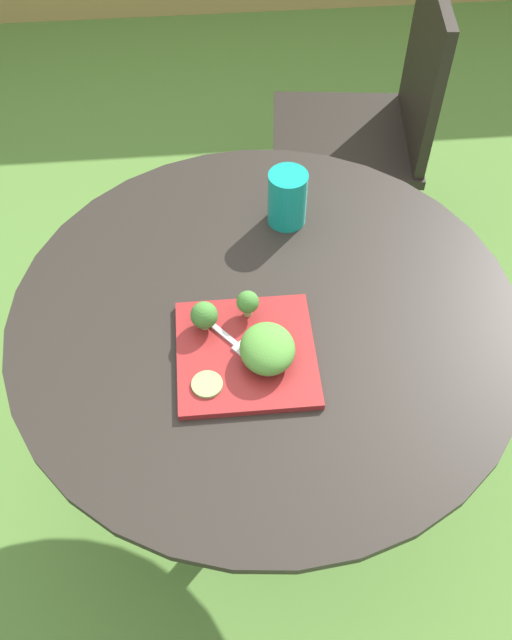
% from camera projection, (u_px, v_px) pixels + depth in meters
% --- Properties ---
extents(ground_plane, '(12.00, 12.00, 0.00)m').
position_uv_depth(ground_plane, '(263.00, 479.00, 1.90)').
color(ground_plane, '#568438').
extents(patio_table, '(0.99, 0.99, 0.73)m').
position_uv_depth(patio_table, '(264.00, 380.00, 1.51)').
color(patio_table, '#28231E').
rests_on(patio_table, ground_plane).
extents(patio_chair, '(0.49, 0.49, 0.90)m').
position_uv_depth(patio_chair, '(378.00, 113.00, 2.07)').
color(patio_chair, black).
rests_on(patio_chair, ground_plane).
extents(salad_plate, '(0.25, 0.25, 0.01)m').
position_uv_depth(salad_plate, '(246.00, 353.00, 1.26)').
color(salad_plate, maroon).
rests_on(salad_plate, patio_table).
extents(drinking_glass, '(0.08, 0.08, 0.12)m').
position_uv_depth(drinking_glass, '(287.00, 200.00, 1.44)').
color(drinking_glass, '#149989').
rests_on(drinking_glass, patio_table).
extents(fork, '(0.11, 0.13, 0.00)m').
position_uv_depth(fork, '(230.00, 339.00, 1.27)').
color(fork, silver).
rests_on(fork, salad_plate).
extents(lettuce_mound, '(0.10, 0.11, 0.06)m').
position_uv_depth(lettuce_mound, '(267.00, 349.00, 1.22)').
color(lettuce_mound, '#519338').
rests_on(lettuce_mound, salad_plate).
extents(broccoli_floret_0, '(0.04, 0.04, 0.06)m').
position_uv_depth(broccoli_floret_0, '(248.00, 302.00, 1.28)').
color(broccoli_floret_0, '#99B770').
rests_on(broccoli_floret_0, salad_plate).
extents(broccoli_floret_1, '(0.05, 0.05, 0.06)m').
position_uv_depth(broccoli_floret_1, '(204.00, 315.00, 1.26)').
color(broccoli_floret_1, '#99B770').
rests_on(broccoli_floret_1, salad_plate).
extents(cucumber_slice_0, '(0.06, 0.06, 0.01)m').
position_uv_depth(cucumber_slice_0, '(207.00, 384.00, 1.21)').
color(cucumber_slice_0, '#8EB766').
rests_on(cucumber_slice_0, salad_plate).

